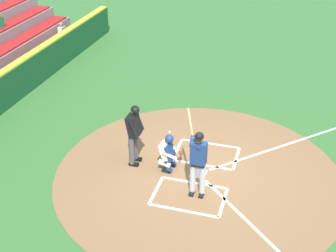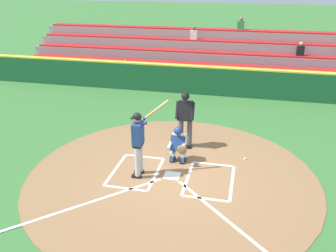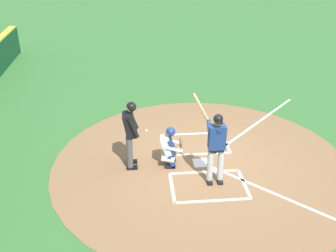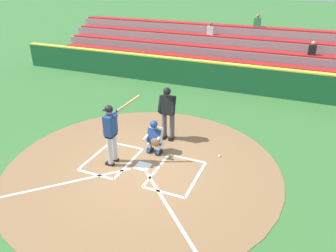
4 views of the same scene
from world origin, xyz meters
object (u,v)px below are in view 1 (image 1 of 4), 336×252
batter (198,159)px  baseball (169,132)px  catcher (169,151)px  plate_umpire (134,131)px

batter → baseball: batter is taller
baseball → catcher: bearing=15.8°
catcher → baseball: catcher is taller
catcher → baseball: bearing=-164.2°
catcher → plate_umpire: 1.13m
catcher → baseball: 2.09m
batter → plate_umpire: size_ratio=1.14×
plate_umpire → baseball: bearing=166.4°
batter → catcher: (-0.88, -1.02, -0.51)m
batter → catcher: size_ratio=1.88×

